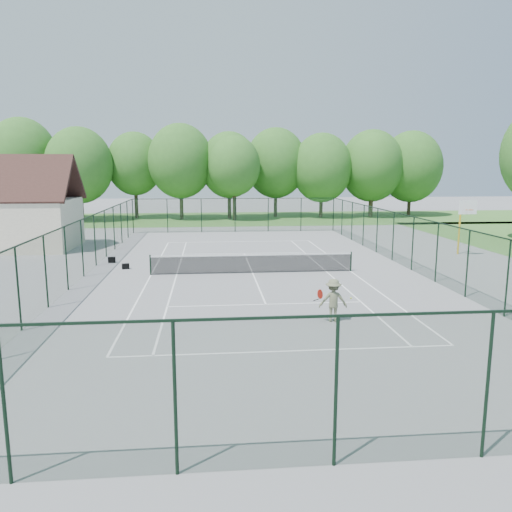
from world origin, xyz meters
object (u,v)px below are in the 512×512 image
object	(u,v)px
basketball_goal	(464,216)
sports_bag_a	(112,260)
tennis_net	(253,263)
tennis_player	(333,300)

from	to	relation	value
basketball_goal	sports_bag_a	distance (m)	22.58
tennis_net	basketball_goal	world-z (taller)	basketball_goal
basketball_goal	tennis_player	size ratio (longest dim) A/B	2.14
tennis_net	basketball_goal	bearing A→B (deg)	16.85
tennis_net	sports_bag_a	world-z (taller)	tennis_net
sports_bag_a	tennis_player	world-z (taller)	tennis_player
tennis_net	sports_bag_a	size ratio (longest dim) A/B	25.91
sports_bag_a	basketball_goal	bearing A→B (deg)	-4.86
basketball_goal	tennis_player	bearing A→B (deg)	-132.06
tennis_player	sports_bag_a	bearing A→B (deg)	129.31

